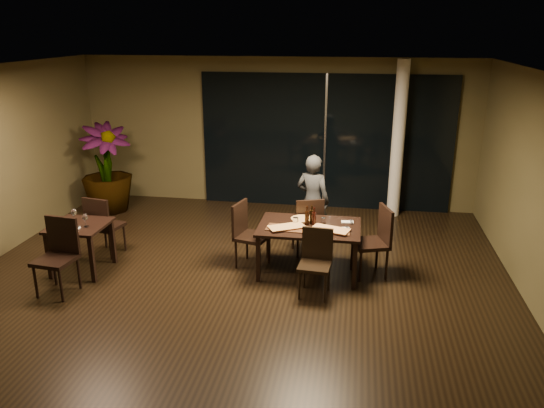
# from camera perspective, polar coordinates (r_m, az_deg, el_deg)

# --- Properties ---
(ground) EXTENTS (8.00, 8.00, 0.00)m
(ground) POSITION_cam_1_polar(r_m,az_deg,el_deg) (7.60, -4.30, -9.33)
(ground) COLOR black
(ground) RESTS_ON ground
(wall_back) EXTENTS (8.00, 0.10, 3.00)m
(wall_back) POSITION_cam_1_polar(r_m,az_deg,el_deg) (10.89, 0.49, 7.71)
(wall_back) COLOR brown
(wall_back) RESTS_ON ground
(wall_front) EXTENTS (8.00, 0.10, 3.00)m
(wall_front) POSITION_cam_1_polar(r_m,az_deg,el_deg) (3.61, -20.72, -17.49)
(wall_front) COLOR brown
(wall_front) RESTS_ON ground
(ceiling) EXTENTS (8.00, 8.00, 0.04)m
(ceiling) POSITION_cam_1_polar(r_m,az_deg,el_deg) (6.75, -4.93, 13.98)
(ceiling) COLOR silver
(ceiling) RESTS_ON wall_back
(window_panel) EXTENTS (5.00, 0.06, 2.70)m
(window_panel) POSITION_cam_1_polar(r_m,az_deg,el_deg) (10.73, 5.73, 6.63)
(window_panel) COLOR black
(window_panel) RESTS_ON ground
(column) EXTENTS (0.24, 0.24, 3.00)m
(column) POSITION_cam_1_polar(r_m,az_deg,el_deg) (10.40, 13.40, 6.69)
(column) COLOR white
(column) RESTS_ON ground
(main_table) EXTENTS (1.50, 1.00, 0.75)m
(main_table) POSITION_cam_1_polar(r_m,az_deg,el_deg) (7.89, 4.03, -2.85)
(main_table) COLOR black
(main_table) RESTS_ON ground
(side_table) EXTENTS (0.80, 0.80, 0.75)m
(side_table) POSITION_cam_1_polar(r_m,az_deg,el_deg) (8.45, -19.97, -2.88)
(side_table) COLOR black
(side_table) RESTS_ON ground
(chair_main_far) EXTENTS (0.58, 0.58, 0.98)m
(chair_main_far) POSITION_cam_1_polar(r_m,az_deg,el_deg) (8.54, 3.89, -2.09)
(chair_main_far) COLOR black
(chair_main_far) RESTS_ON ground
(chair_main_near) EXTENTS (0.46, 0.46, 0.93)m
(chair_main_near) POSITION_cam_1_polar(r_m,az_deg,el_deg) (7.36, 4.74, -5.84)
(chair_main_near) COLOR black
(chair_main_near) RESTS_ON ground
(chair_main_left) EXTENTS (0.57, 0.57, 1.01)m
(chair_main_left) POSITION_cam_1_polar(r_m,az_deg,el_deg) (8.17, -2.70, -2.91)
(chair_main_left) COLOR black
(chair_main_left) RESTS_ON ground
(chair_main_right) EXTENTS (0.62, 0.62, 1.06)m
(chair_main_right) POSITION_cam_1_polar(r_m,az_deg,el_deg) (7.98, 11.16, -3.58)
(chair_main_right) COLOR black
(chair_main_right) RESTS_ON ground
(chair_side_far) EXTENTS (0.55, 0.55, 1.01)m
(chair_side_far) POSITION_cam_1_polar(r_m,az_deg,el_deg) (8.91, -17.79, -1.96)
(chair_side_far) COLOR black
(chair_side_far) RESTS_ON ground
(chair_side_near) EXTENTS (0.54, 0.54, 1.06)m
(chair_side_near) POSITION_cam_1_polar(r_m,az_deg,el_deg) (7.93, -21.97, -4.77)
(chair_side_near) COLOR black
(chair_side_near) RESTS_ON ground
(diner) EXTENTS (0.62, 0.50, 1.58)m
(diner) POSITION_cam_1_polar(r_m,az_deg,el_deg) (8.87, 4.41, 0.36)
(diner) COLOR #2B2D30
(diner) RESTS_ON ground
(potted_plant) EXTENTS (1.36, 1.36, 1.76)m
(potted_plant) POSITION_cam_1_polar(r_m,az_deg,el_deg) (11.01, -17.38, 3.68)
(potted_plant) COLOR #244E1A
(potted_plant) RESTS_ON ground
(pizza_board_left) EXTENTS (0.60, 0.33, 0.01)m
(pizza_board_left) POSITION_cam_1_polar(r_m,az_deg,el_deg) (7.74, 1.58, -2.62)
(pizza_board_left) COLOR #412515
(pizza_board_left) RESTS_ON main_table
(pizza_board_right) EXTENTS (0.58, 0.32, 0.01)m
(pizza_board_right) POSITION_cam_1_polar(r_m,az_deg,el_deg) (7.69, 6.31, -2.87)
(pizza_board_right) COLOR #4E2C19
(pizza_board_right) RESTS_ON main_table
(oblong_pizza_left) EXTENTS (0.55, 0.45, 0.02)m
(oblong_pizza_left) POSITION_cam_1_polar(r_m,az_deg,el_deg) (7.73, 1.58, -2.50)
(oblong_pizza_left) COLOR maroon
(oblong_pizza_left) RESTS_ON pizza_board_left
(oblong_pizza_right) EXTENTS (0.57, 0.39, 0.02)m
(oblong_pizza_right) POSITION_cam_1_polar(r_m,az_deg,el_deg) (7.68, 6.31, -2.75)
(oblong_pizza_right) COLOR maroon
(oblong_pizza_right) RESTS_ON pizza_board_right
(round_pizza) EXTENTS (0.33, 0.33, 0.01)m
(round_pizza) POSITION_cam_1_polar(r_m,az_deg,el_deg) (8.11, 3.23, -1.61)
(round_pizza) COLOR red
(round_pizza) RESTS_ON main_table
(bottle_a) EXTENTS (0.06, 0.06, 0.29)m
(bottle_a) POSITION_cam_1_polar(r_m,az_deg,el_deg) (7.84, 3.79, -1.26)
(bottle_a) COLOR black
(bottle_a) RESTS_ON main_table
(bottle_b) EXTENTS (0.06, 0.06, 0.29)m
(bottle_b) POSITION_cam_1_polar(r_m,az_deg,el_deg) (7.82, 4.54, -1.37)
(bottle_b) COLOR black
(bottle_b) RESTS_ON main_table
(bottle_c) EXTENTS (0.06, 0.06, 0.29)m
(bottle_c) POSITION_cam_1_polar(r_m,az_deg,el_deg) (7.90, 4.29, -1.14)
(bottle_c) COLOR black
(bottle_c) RESTS_ON main_table
(tumbler_left) EXTENTS (0.08, 0.08, 0.10)m
(tumbler_left) POSITION_cam_1_polar(r_m,az_deg,el_deg) (7.91, 2.54, -1.81)
(tumbler_left) COLOR white
(tumbler_left) RESTS_ON main_table
(tumbler_right) EXTENTS (0.07, 0.07, 0.09)m
(tumbler_right) POSITION_cam_1_polar(r_m,az_deg,el_deg) (7.96, 5.54, -1.78)
(tumbler_right) COLOR white
(tumbler_right) RESTS_ON main_table
(napkin_near) EXTENTS (0.20, 0.14, 0.01)m
(napkin_near) POSITION_cam_1_polar(r_m,az_deg,el_deg) (7.78, 7.69, -2.65)
(napkin_near) COLOR white
(napkin_near) RESTS_ON main_table
(napkin_far) EXTENTS (0.19, 0.12, 0.01)m
(napkin_far) POSITION_cam_1_polar(r_m,az_deg,el_deg) (8.05, 8.11, -1.93)
(napkin_far) COLOR silver
(napkin_far) RESTS_ON main_table
(wine_glass_a) EXTENTS (0.09, 0.09, 0.20)m
(wine_glass_a) POSITION_cam_1_polar(r_m,az_deg,el_deg) (8.50, -20.51, -1.20)
(wine_glass_a) COLOR white
(wine_glass_a) RESTS_ON side_table
(wine_glass_b) EXTENTS (0.08, 0.08, 0.18)m
(wine_glass_b) POSITION_cam_1_polar(r_m,az_deg,el_deg) (8.26, -19.43, -1.69)
(wine_glass_b) COLOR white
(wine_glass_b) RESTS_ON side_table
(side_napkin) EXTENTS (0.18, 0.12, 0.01)m
(side_napkin) POSITION_cam_1_polar(r_m,az_deg,el_deg) (8.26, -20.59, -2.46)
(side_napkin) COLOR white
(side_napkin) RESTS_ON side_table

